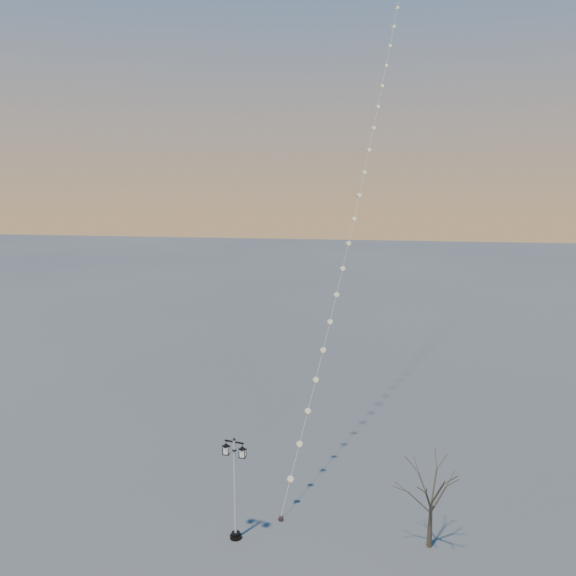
# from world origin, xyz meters

# --- Properties ---
(ground) EXTENTS (300.00, 300.00, 0.00)m
(ground) POSITION_xyz_m (0.00, 0.00, 0.00)
(ground) COLOR #4E4F4F
(ground) RESTS_ON ground
(street_lamp) EXTENTS (1.23, 0.60, 4.91)m
(street_lamp) POSITION_xyz_m (-2.58, 0.18, 2.72)
(street_lamp) COLOR black
(street_lamp) RESTS_ON ground
(bare_tree) EXTENTS (2.36, 2.36, 3.91)m
(bare_tree) POSITION_xyz_m (6.16, 1.07, 2.72)
(bare_tree) COLOR #433929
(bare_tree) RESTS_ON ground
(kite_train) EXTENTS (7.68, 40.37, 47.85)m
(kite_train) POSITION_xyz_m (2.74, 21.82, 23.84)
(kite_train) COLOR #3A2120
(kite_train) RESTS_ON ground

